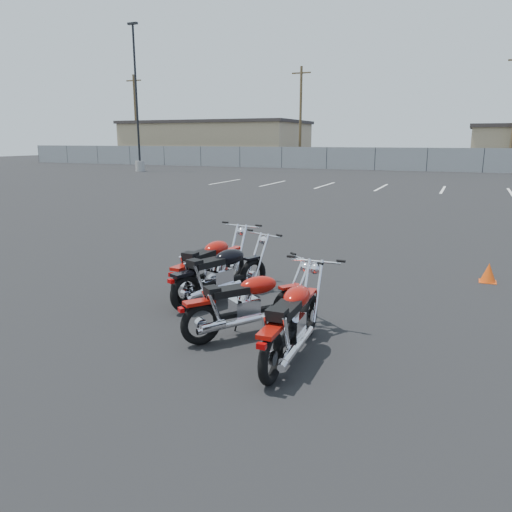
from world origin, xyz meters
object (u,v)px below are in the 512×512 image
at_px(motorcycle_second_black, 222,274).
at_px(motorcycle_rear_red, 293,321).
at_px(motorcycle_third_red, 247,304).
at_px(motorcycle_front_red, 211,265).

height_order(motorcycle_second_black, motorcycle_rear_red, motorcycle_rear_red).
height_order(motorcycle_third_red, motorcycle_rear_red, motorcycle_rear_red).
bearing_deg(motorcycle_second_black, motorcycle_rear_red, -42.22).
height_order(motorcycle_second_black, motorcycle_third_red, motorcycle_second_black).
xyz_separation_m(motorcycle_second_black, motorcycle_rear_red, (1.65, -1.50, 0.00)).
bearing_deg(motorcycle_front_red, motorcycle_third_red, -47.98).
bearing_deg(motorcycle_front_red, motorcycle_second_black, -42.57).
bearing_deg(motorcycle_rear_red, motorcycle_third_red, 150.37).
bearing_deg(motorcycle_third_red, motorcycle_second_black, 130.15).
relative_size(motorcycle_third_red, motorcycle_rear_red, 0.85).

